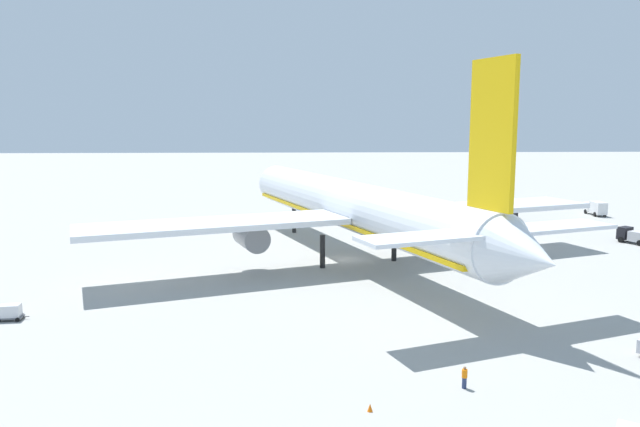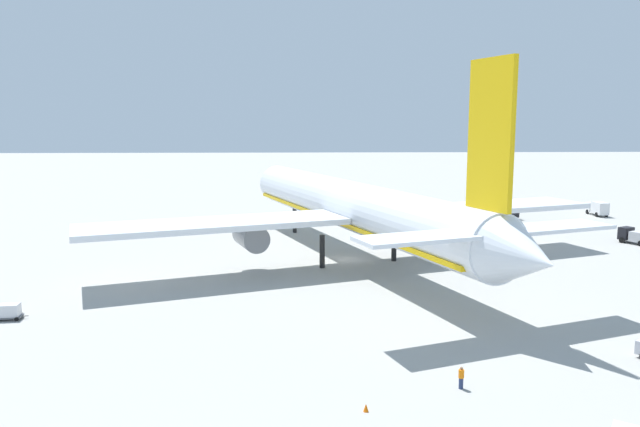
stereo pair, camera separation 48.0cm
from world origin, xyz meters
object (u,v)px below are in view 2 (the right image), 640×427
(service_truck_0, at_px, (636,236))
(service_truck_3, at_px, (598,208))
(baggage_cart_0, at_px, (9,311))
(ground_worker_0, at_px, (461,378))
(service_truck_1, at_px, (504,210))
(traffic_cone_1, at_px, (366,408))
(airliner, at_px, (354,207))

(service_truck_0, height_order, service_truck_3, service_truck_3)
(baggage_cart_0, distance_m, ground_worker_0, 42.81)
(service_truck_1, xyz_separation_m, traffic_cone_1, (-78.65, 36.02, -1.45))
(traffic_cone_1, bearing_deg, baggage_cart_0, 57.87)
(service_truck_3, bearing_deg, traffic_cone_1, 145.51)
(service_truck_1, bearing_deg, service_truck_0, -153.52)
(airliner, xyz_separation_m, service_truck_3, (39.07, -53.46, -5.89))
(service_truck_0, xyz_separation_m, baggage_cart_0, (-33.61, 80.53, -0.44))
(airliner, distance_m, service_truck_3, 66.48)
(service_truck_1, distance_m, service_truck_3, 21.12)
(service_truck_0, relative_size, service_truck_3, 0.86)
(baggage_cart_0, height_order, traffic_cone_1, baggage_cart_0)
(service_truck_3, relative_size, ground_worker_0, 3.82)
(baggage_cart_0, bearing_deg, service_truck_3, -54.92)
(service_truck_0, distance_m, service_truck_1, 27.77)
(service_truck_1, bearing_deg, ground_worker_0, 159.07)
(service_truck_1, relative_size, baggage_cart_0, 1.85)
(service_truck_3, bearing_deg, baggage_cart_0, 125.08)
(airliner, height_order, service_truck_0, airliner)
(airliner, relative_size, service_truck_0, 13.71)
(baggage_cart_0, height_order, ground_worker_0, ground_worker_0)
(airliner, distance_m, traffic_cone_1, 44.25)
(service_truck_1, height_order, traffic_cone_1, service_truck_1)
(ground_worker_0, distance_m, traffic_cone_1, 7.87)
(service_truck_0, height_order, service_truck_1, service_truck_1)
(service_truck_3, height_order, baggage_cart_0, service_truck_3)
(airliner, bearing_deg, traffic_cone_1, 175.65)
(service_truck_3, height_order, ground_worker_0, service_truck_3)
(airliner, bearing_deg, service_truck_0, -77.19)
(baggage_cart_0, bearing_deg, service_truck_0, -67.35)
(ground_worker_0, bearing_deg, traffic_cone_1, 114.13)
(service_truck_1, distance_m, traffic_cone_1, 86.52)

